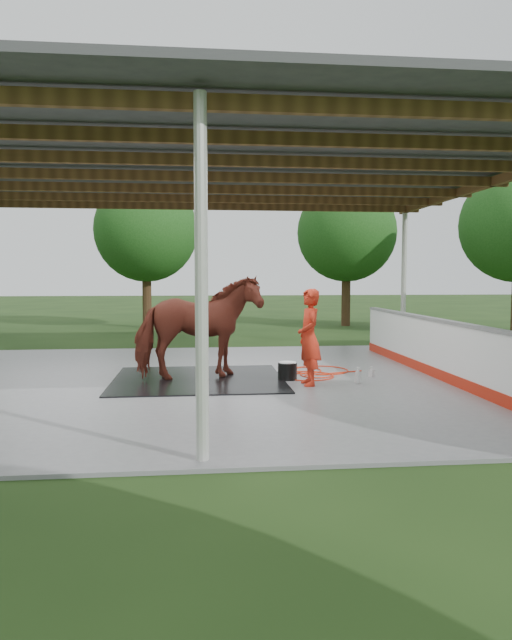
{
  "coord_description": "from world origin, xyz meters",
  "views": [
    {
      "loc": [
        -0.05,
        -10.71,
        2.01
      ],
      "look_at": [
        1.02,
        -0.39,
        1.22
      ],
      "focal_mm": 32.0,
      "sensor_mm": 36.0,
      "label": 1
    }
  ],
  "objects": [
    {
      "name": "concrete_slab",
      "position": [
        0.0,
        0.0,
        0.03
      ],
      "size": [
        12.0,
        10.0,
        0.05
      ],
      "primitive_type": "cube",
      "color": "slate",
      "rests_on": "ground"
    },
    {
      "name": "tree_belt",
      "position": [
        0.3,
        0.9,
        3.79
      ],
      "size": [
        28.0,
        28.0,
        5.8
      ],
      "color": "#382314",
      "rests_on": "ground"
    },
    {
      "name": "dasher_board",
      "position": [
        4.6,
        0.0,
        0.59
      ],
      "size": [
        0.16,
        8.0,
        1.15
      ],
      "color": "#B3210E",
      "rests_on": "concrete_slab"
    },
    {
      "name": "ground",
      "position": [
        0.0,
        0.0,
        0.0
      ],
      "size": [
        100.0,
        100.0,
        0.0
      ],
      "primitive_type": "plane",
      "color": "#1E3814"
    },
    {
      "name": "wash_bucket",
      "position": [
        1.66,
        -0.09,
        0.22
      ],
      "size": [
        0.37,
        0.37,
        0.34
      ],
      "color": "black",
      "rests_on": "concrete_slab"
    },
    {
      "name": "pavilion_structure",
      "position": [
        0.0,
        -0.0,
        3.97
      ],
      "size": [
        12.6,
        10.6,
        4.05
      ],
      "color": "beige",
      "rests_on": "ground"
    },
    {
      "name": "handler",
      "position": [
        1.96,
        -0.66,
        0.92
      ],
      "size": [
        0.46,
        0.66,
        1.74
      ],
      "primitive_type": "imported",
      "rotation": [
        0.0,
        0.0,
        -1.5
      ],
      "color": "red",
      "rests_on": "concrete_slab"
    },
    {
      "name": "soap_bottle_b",
      "position": [
        3.35,
        0.04,
        0.15
      ],
      "size": [
        0.13,
        0.13,
        0.21
      ],
      "primitive_type": "imported",
      "rotation": [
        0.0,
        0.0,
        -0.96
      ],
      "color": "#338CD8",
      "rests_on": "concrete_slab"
    },
    {
      "name": "hose_coil",
      "position": [
        2.27,
        0.59,
        0.06
      ],
      "size": [
        1.79,
        1.74,
        0.02
      ],
      "color": "red",
      "rests_on": "concrete_slab"
    },
    {
      "name": "rubber_mat",
      "position": [
        -0.03,
        0.07,
        0.06
      ],
      "size": [
        3.2,
        3.0,
        0.02
      ],
      "primitive_type": "cube",
      "color": "black",
      "rests_on": "concrete_slab"
    },
    {
      "name": "horse",
      "position": [
        -0.03,
        0.07,
        1.05
      ],
      "size": [
        2.51,
        1.58,
        1.96
      ],
      "primitive_type": "imported",
      "rotation": [
        0.0,
        0.0,
        1.81
      ],
      "color": "maroon",
      "rests_on": "rubber_mat"
    },
    {
      "name": "soap_bottle_a",
      "position": [
        2.88,
        -0.62,
        0.2
      ],
      "size": [
        0.15,
        0.15,
        0.3
      ],
      "primitive_type": "imported",
      "rotation": [
        0.0,
        0.0,
        0.42
      ],
      "color": "silver",
      "rests_on": "concrete_slab"
    }
  ]
}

